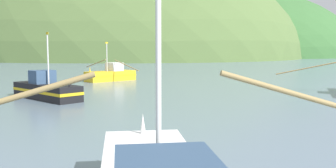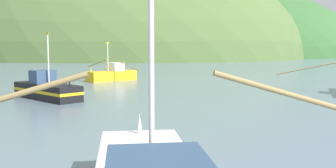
{
  "view_description": "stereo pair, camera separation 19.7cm",
  "coord_description": "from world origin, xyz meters",
  "views": [
    {
      "loc": [
        3.52,
        1.59,
        4.5
      ],
      "look_at": [
        -4.61,
        31.59,
        1.4
      ],
      "focal_mm": 40.22,
      "sensor_mm": 36.0,
      "label": 1
    },
    {
      "loc": [
        3.71,
        1.64,
        4.5
      ],
      "look_at": [
        -4.61,
        31.59,
        1.4
      ],
      "focal_mm": 40.22,
      "sensor_mm": 36.0,
      "label": 2
    }
  ],
  "objects": [
    {
      "name": "fishing_boat_yellow",
      "position": [
        -16.68,
        47.35,
        0.83
      ],
      "size": [
        10.29,
        6.93,
        5.09
      ],
      "rotation": [
        0.0,
        0.0,
        4.15
      ],
      "color": "gold",
      "rests_on": "ground"
    },
    {
      "name": "hill_far_center",
      "position": [
        -67.02,
        156.56,
        0.0
      ],
      "size": [
        165.54,
        132.43,
        90.44
      ],
      "primitive_type": "ellipsoid",
      "color": "#516B38",
      "rests_on": "ground"
    },
    {
      "name": "hill_mid_right",
      "position": [
        -20.27,
        187.5,
        0.0
      ],
      "size": [
        125.01,
        100.01,
        65.11
      ],
      "primitive_type": "ellipsoid",
      "color": "#386633",
      "rests_on": "ground"
    },
    {
      "name": "fishing_boat_black",
      "position": [
        -15.03,
        29.88,
        0.8
      ],
      "size": [
        8.05,
        5.66,
        5.71
      ],
      "rotation": [
        0.0,
        0.0,
        5.8
      ],
      "color": "black",
      "rests_on": "ground"
    },
    {
      "name": "hill_mid_left",
      "position": [
        -127.87,
        211.66,
        0.0
      ],
      "size": [
        201.14,
        160.92,
        102.75
      ],
      "primitive_type": "ellipsoid",
      "color": "#2D562D",
      "rests_on": "ground"
    }
  ]
}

